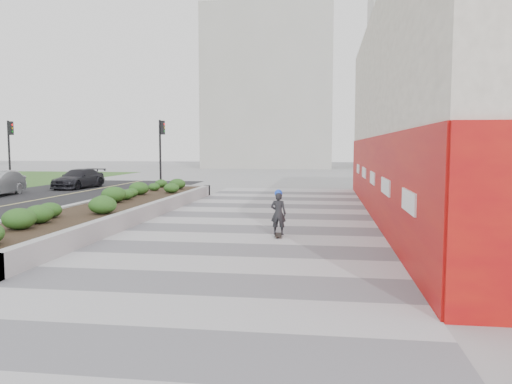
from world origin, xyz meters
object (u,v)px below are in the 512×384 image
at_px(traffic_signal_far, 10,145).
at_px(skateboarder, 278,213).
at_px(planter, 116,206).
at_px(traffic_signal_near, 161,145).
at_px(car_dark, 79,179).

relative_size(traffic_signal_far, skateboarder, 3.00).
bearing_deg(traffic_signal_far, planter, -42.46).
xyz_separation_m(traffic_signal_far, skateboarder, (17.32, -13.23, -2.05)).
relative_size(planter, traffic_signal_near, 4.29).
bearing_deg(planter, car_dark, 122.50).
bearing_deg(planter, traffic_signal_far, 137.54).
height_order(traffic_signal_far, car_dark, traffic_signal_far).
relative_size(traffic_signal_far, car_dark, 0.99).
relative_size(traffic_signal_near, traffic_signal_far, 1.00).
height_order(skateboarder, car_dark, skateboarder).
distance_m(planter, traffic_signal_near, 10.90).
relative_size(skateboarder, car_dark, 0.33).
distance_m(planter, traffic_signal_far, 15.00).
bearing_deg(skateboarder, car_dark, 128.63).
distance_m(traffic_signal_far, car_dark, 4.42).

